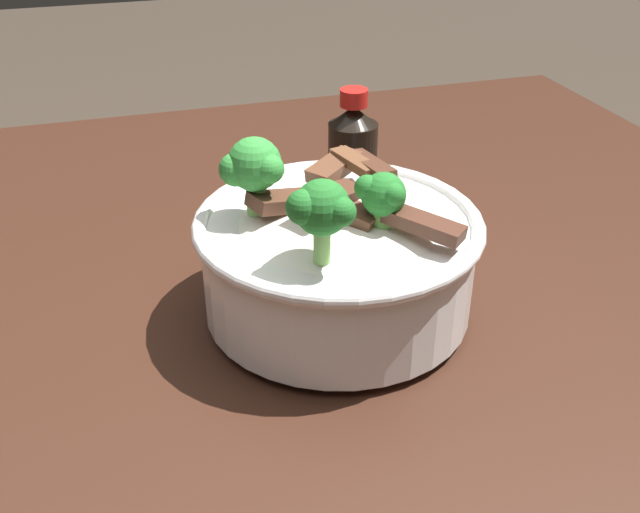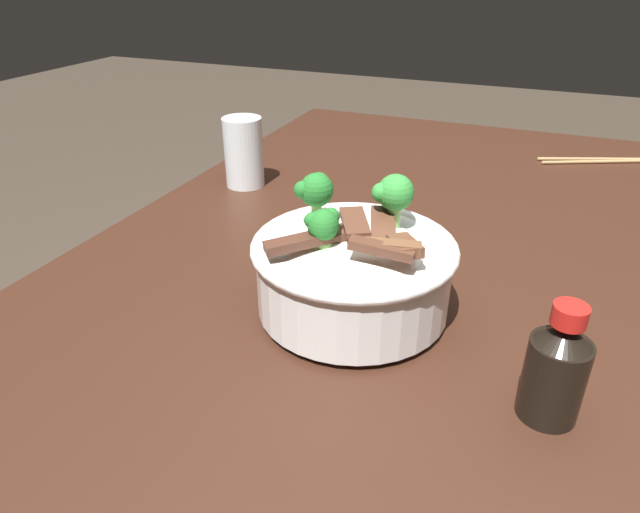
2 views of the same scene
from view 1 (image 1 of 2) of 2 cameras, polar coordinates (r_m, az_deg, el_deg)
name	(u,v)px [view 1 (image 1 of 2)]	position (r m, az deg, el deg)	size (l,w,h in m)	color
dining_table	(137,404)	(0.72, -13.94, -10.97)	(1.41, 0.97, 0.76)	#381E14
rice_bowl	(337,250)	(0.60, 1.29, 0.47)	(0.23, 0.23, 0.15)	white
soy_sauce_bottle	(353,149)	(0.81, 2.53, 8.29)	(0.05, 0.05, 0.12)	black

